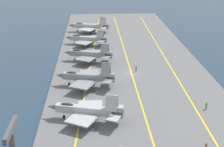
# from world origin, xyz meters

# --- Properties ---
(ground_plane) EXTENTS (2000.00, 2000.00, 0.00)m
(ground_plane) POSITION_xyz_m (0.00, 0.00, 0.00)
(ground_plane) COLOR #23384C
(carrier_deck) EXTENTS (175.95, 43.98, 0.40)m
(carrier_deck) POSITION_xyz_m (0.00, 0.00, 0.20)
(carrier_deck) COLOR slate
(carrier_deck) RESTS_ON ground
(deck_stripe_foul_line) EXTENTS (158.34, 2.77, 0.01)m
(deck_stripe_foul_line) POSITION_xyz_m (0.00, -12.10, 0.40)
(deck_stripe_foul_line) COLOR yellow
(deck_stripe_foul_line) RESTS_ON carrier_deck
(deck_stripe_centerline) EXTENTS (158.36, 0.36, 0.01)m
(deck_stripe_centerline) POSITION_xyz_m (0.00, 0.00, 0.40)
(deck_stripe_centerline) COLOR yellow
(deck_stripe_centerline) RESTS_ON carrier_deck
(deck_stripe_edge_line) EXTENTS (158.08, 10.01, 0.01)m
(deck_stripe_edge_line) POSITION_xyz_m (0.00, 12.10, 0.40)
(deck_stripe_edge_line) COLOR yellow
(deck_stripe_edge_line) RESTS_ON carrier_deck
(parked_jet_second) EXTENTS (11.90, 16.29, 6.05)m
(parked_jet_second) POSITION_xyz_m (-27.02, 12.36, 2.79)
(parked_jet_second) COLOR #A8AAAF
(parked_jet_second) RESTS_ON carrier_deck
(parked_jet_third) EXTENTS (13.99, 15.39, 6.52)m
(parked_jet_third) POSITION_xyz_m (-8.76, 12.55, 2.98)
(parked_jet_third) COLOR gray
(parked_jet_third) RESTS_ON carrier_deck
(parked_jet_fourth) EXTENTS (11.83, 15.55, 5.87)m
(parked_jet_fourth) POSITION_xyz_m (11.05, 12.08, 2.84)
(parked_jet_fourth) COLOR gray
(parked_jet_fourth) RESTS_ON carrier_deck
(parked_jet_fifth) EXTENTS (12.46, 15.65, 5.64)m
(parked_jet_fifth) POSITION_xyz_m (30.01, 12.99, 2.60)
(parked_jet_fifth) COLOR #93999E
(parked_jet_fifth) RESTS_ON carrier_deck
(parked_jet_sixth) EXTENTS (13.48, 17.08, 6.54)m
(parked_jet_sixth) POSITION_xyz_m (48.97, 12.19, 2.94)
(parked_jet_sixth) COLOR #A8AAAF
(parked_jet_sixth) RESTS_ON carrier_deck
(crew_green_vest) EXTENTS (0.45, 0.46, 1.77)m
(crew_green_vest) POSITION_xyz_m (-23.42, -13.99, 1.37)
(crew_green_vest) COLOR #383328
(crew_green_vest) RESTS_ON carrier_deck
(crew_purple_vest) EXTENTS (0.40, 0.45, 1.79)m
(crew_purple_vest) POSITION_xyz_m (1.14, -1.42, 1.38)
(crew_purple_vest) COLOR #232328
(crew_purple_vest) RESTS_ON carrier_deck
(crew_brown_vest) EXTENTS (0.40, 0.45, 1.79)m
(crew_brown_vest) POSITION_xyz_m (-39.58, -8.79, 1.38)
(crew_brown_vest) COLOR #4C473D
(crew_brown_vest) RESTS_ON carrier_deck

